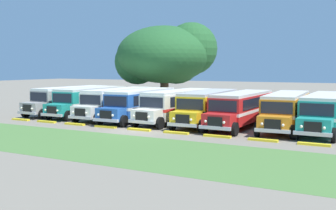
% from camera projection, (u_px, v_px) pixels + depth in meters
% --- Properties ---
extents(ground_plane, '(220.00, 220.00, 0.00)m').
position_uv_depth(ground_plane, '(138.00, 131.00, 31.13)').
color(ground_plane, slate).
extents(foreground_grass_strip, '(80.00, 8.19, 0.01)m').
position_uv_depth(foreground_grass_strip, '(86.00, 144.00, 25.75)').
color(foreground_grass_strip, '#4C7538').
rests_on(foreground_grass_strip, ground_plane).
extents(parked_bus_slot_0, '(3.05, 10.89, 2.82)m').
position_uv_depth(parked_bus_slot_0, '(70.00, 99.00, 42.87)').
color(parked_bus_slot_0, '#9E9993').
rests_on(parked_bus_slot_0, ground_plane).
extents(parked_bus_slot_1, '(2.92, 10.87, 2.82)m').
position_uv_depth(parked_bus_slot_1, '(91.00, 100.00, 41.38)').
color(parked_bus_slot_1, teal).
rests_on(parked_bus_slot_1, ground_plane).
extents(parked_bus_slot_2, '(2.89, 10.86, 2.82)m').
position_uv_depth(parked_bus_slot_2, '(117.00, 101.00, 39.46)').
color(parked_bus_slot_2, silver).
rests_on(parked_bus_slot_2, ground_plane).
extents(parked_bus_slot_3, '(3.02, 10.88, 2.82)m').
position_uv_depth(parked_bus_slot_3, '(141.00, 103.00, 37.77)').
color(parked_bus_slot_3, '#23519E').
rests_on(parked_bus_slot_3, ground_plane).
extents(parked_bus_slot_4, '(3.11, 10.90, 2.82)m').
position_uv_depth(parked_bus_slot_4, '(177.00, 104.00, 36.50)').
color(parked_bus_slot_4, silver).
rests_on(parked_bus_slot_4, ground_plane).
extents(parked_bus_slot_5, '(3.13, 10.90, 2.82)m').
position_uv_depth(parked_bus_slot_5, '(208.00, 106.00, 35.07)').
color(parked_bus_slot_5, yellow).
rests_on(parked_bus_slot_5, ground_plane).
extents(parked_bus_slot_6, '(2.87, 10.86, 2.82)m').
position_uv_depth(parked_bus_slot_6, '(242.00, 107.00, 33.45)').
color(parked_bus_slot_6, red).
rests_on(parked_bus_slot_6, ground_plane).
extents(parked_bus_slot_7, '(3.15, 10.90, 2.82)m').
position_uv_depth(parked_bus_slot_7, '(286.00, 109.00, 32.31)').
color(parked_bus_slot_7, orange).
rests_on(parked_bus_slot_7, ground_plane).
extents(parked_bus_slot_8, '(2.74, 10.85, 2.82)m').
position_uv_depth(parked_bus_slot_8, '(325.00, 111.00, 30.91)').
color(parked_bus_slot_8, teal).
rests_on(parked_bus_slot_8, ground_plane).
extents(curb_wheelstop_0, '(2.00, 0.36, 0.15)m').
position_uv_depth(curb_wheelstop_0, '(21.00, 120.00, 37.35)').
color(curb_wheelstop_0, yellow).
rests_on(curb_wheelstop_0, ground_plane).
extents(curb_wheelstop_1, '(2.00, 0.36, 0.15)m').
position_uv_depth(curb_wheelstop_1, '(47.00, 122.00, 35.84)').
color(curb_wheelstop_1, yellow).
rests_on(curb_wheelstop_1, ground_plane).
extents(curb_wheelstop_2, '(2.00, 0.36, 0.15)m').
position_uv_depth(curb_wheelstop_2, '(75.00, 124.00, 34.33)').
color(curb_wheelstop_2, yellow).
rests_on(curb_wheelstop_2, ground_plane).
extents(curb_wheelstop_3, '(2.00, 0.36, 0.15)m').
position_uv_depth(curb_wheelstop_3, '(105.00, 127.00, 32.82)').
color(curb_wheelstop_3, yellow).
rests_on(curb_wheelstop_3, ground_plane).
extents(curb_wheelstop_4, '(2.00, 0.36, 0.15)m').
position_uv_depth(curb_wheelstop_4, '(139.00, 130.00, 31.31)').
color(curb_wheelstop_4, yellow).
rests_on(curb_wheelstop_4, ground_plane).
extents(curb_wheelstop_5, '(2.00, 0.36, 0.15)m').
position_uv_depth(curb_wheelstop_5, '(176.00, 133.00, 29.80)').
color(curb_wheelstop_5, yellow).
rests_on(curb_wheelstop_5, ground_plane).
extents(curb_wheelstop_6, '(2.00, 0.36, 0.15)m').
position_uv_depth(curb_wheelstop_6, '(217.00, 136.00, 28.29)').
color(curb_wheelstop_6, yellow).
rests_on(curb_wheelstop_6, ground_plane).
extents(curb_wheelstop_7, '(2.00, 0.36, 0.15)m').
position_uv_depth(curb_wheelstop_7, '(263.00, 140.00, 26.78)').
color(curb_wheelstop_7, yellow).
rests_on(curb_wheelstop_7, ground_plane).
extents(curb_wheelstop_8, '(2.00, 0.36, 0.15)m').
position_uv_depth(curb_wheelstop_8, '(314.00, 144.00, 25.27)').
color(curb_wheelstop_8, yellow).
rests_on(curb_wheelstop_8, ground_plane).
extents(broad_shade_tree, '(12.10, 12.48, 10.27)m').
position_uv_depth(broad_shade_tree, '(168.00, 55.00, 49.10)').
color(broad_shade_tree, brown).
rests_on(broad_shade_tree, ground_plane).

